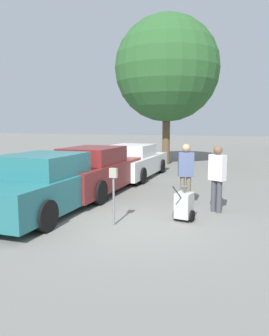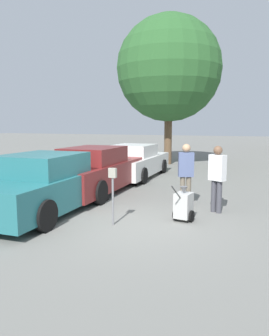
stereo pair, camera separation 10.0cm
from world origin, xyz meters
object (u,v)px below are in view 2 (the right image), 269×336
(parked_car_white, at_px, (135,162))
(equipment_cart, at_px, (183,205))
(person_worker, at_px, (186,171))
(parked_car_maroon, at_px, (96,171))
(parked_car_teal, at_px, (47,184))
(person_supervisor, at_px, (217,175))
(parking_meter, at_px, (113,185))

(parked_car_white, relative_size, equipment_cart, 5.06)
(person_worker, height_order, equipment_cart, person_worker)
(person_worker, xyz_separation_m, equipment_cart, (0.28, -1.39, -0.63))
(parked_car_maroon, distance_m, person_worker, 3.42)
(parked_car_teal, bearing_deg, parked_car_white, 87.27)
(parked_car_teal, relative_size, person_supervisor, 2.83)
(parked_car_white, relative_size, person_supervisor, 2.88)
(parked_car_white, xyz_separation_m, parking_meter, (2.16, -6.61, 0.26))
(parked_car_maroon, bearing_deg, person_supervisor, -17.62)
(parked_car_teal, relative_size, parked_car_maroon, 0.94)
(parked_car_maroon, relative_size, parking_meter, 3.97)
(person_worker, xyz_separation_m, person_supervisor, (0.90, -0.30, -0.01))
(parked_car_teal, xyz_separation_m, person_supervisor, (4.21, 1.56, 0.29))
(parked_car_maroon, distance_m, equipment_cart, 4.23)
(parked_car_maroon, xyz_separation_m, person_supervisor, (4.21, -1.12, 0.28))
(parking_meter, relative_size, person_supervisor, 0.75)
(parked_car_teal, relative_size, person_worker, 2.81)
(person_worker, relative_size, person_supervisor, 1.01)
(parking_meter, height_order, person_worker, person_worker)
(parked_car_teal, height_order, parking_meter, parked_car_teal)
(parked_car_teal, height_order, parked_car_maroon, same)
(parked_car_maroon, distance_m, person_supervisor, 4.36)
(parked_car_maroon, height_order, parked_car_white, parked_car_maroon)
(parked_car_white, height_order, person_supervisor, person_supervisor)
(parked_car_teal, distance_m, parked_car_white, 6.15)
(parked_car_white, height_order, equipment_cart, parked_car_white)
(parked_car_maroon, bearing_deg, parking_meter, -58.16)
(parked_car_maroon, bearing_deg, parked_car_teal, -92.73)
(parked_car_maroon, height_order, person_supervisor, person_supervisor)
(equipment_cart, bearing_deg, person_supervisor, 67.91)
(parked_car_maroon, relative_size, person_worker, 2.97)
(parking_meter, bearing_deg, person_supervisor, 44.62)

